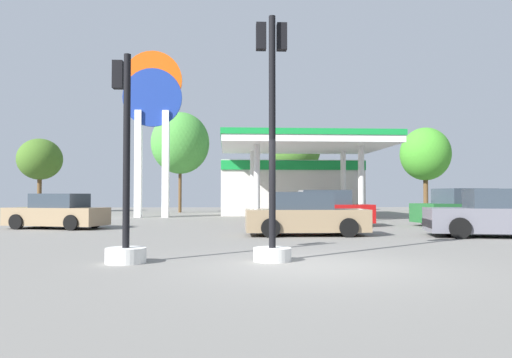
{
  "coord_description": "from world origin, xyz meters",
  "views": [
    {
      "loc": [
        -1.57,
        -9.41,
        1.36
      ],
      "look_at": [
        -0.34,
        11.09,
        2.02
      ],
      "focal_mm": 34.63,
      "sensor_mm": 36.0,
      "label": 1
    }
  ],
  "objects_px": {
    "car_2": "(305,216)",
    "tree_3": "(425,154)",
    "car_0": "(57,213)",
    "tree_1": "(180,143)",
    "car_4": "(497,215)",
    "car_3": "(467,209)",
    "car_1": "(321,210)",
    "tree_0": "(40,159)",
    "traffic_signal_2": "(272,173)",
    "traffic_signal_0": "(125,209)",
    "tree_2": "(295,152)",
    "station_pole_sign": "(152,114)"
  },
  "relations": [
    {
      "from": "traffic_signal_0",
      "to": "tree_2",
      "type": "xyz_separation_m",
      "value": [
        7.75,
        30.74,
        3.86
      ]
    },
    {
      "from": "car_4",
      "to": "tree_1",
      "type": "distance_m",
      "value": 26.62
    },
    {
      "from": "station_pole_sign",
      "to": "tree_3",
      "type": "bearing_deg",
      "value": 23.14
    },
    {
      "from": "station_pole_sign",
      "to": "car_1",
      "type": "xyz_separation_m",
      "value": [
        8.67,
        -8.85,
        -5.6
      ]
    },
    {
      "from": "car_3",
      "to": "tree_3",
      "type": "relative_size",
      "value": 0.71
    },
    {
      "from": "car_4",
      "to": "tree_1",
      "type": "xyz_separation_m",
      "value": [
        -12.36,
        23.1,
        4.69
      ]
    },
    {
      "from": "car_1",
      "to": "tree_0",
      "type": "relative_size",
      "value": 0.76
    },
    {
      "from": "car_4",
      "to": "station_pole_sign",
      "type": "bearing_deg",
      "value": 131.99
    },
    {
      "from": "car_0",
      "to": "tree_1",
      "type": "height_order",
      "value": "tree_1"
    },
    {
      "from": "car_2",
      "to": "traffic_signal_0",
      "type": "bearing_deg",
      "value": -125.96
    },
    {
      "from": "car_3",
      "to": "car_0",
      "type": "bearing_deg",
      "value": -177.85
    },
    {
      "from": "tree_0",
      "to": "car_2",
      "type": "bearing_deg",
      "value": -53.17
    },
    {
      "from": "car_2",
      "to": "car_3",
      "type": "height_order",
      "value": "car_3"
    },
    {
      "from": "station_pole_sign",
      "to": "traffic_signal_2",
      "type": "xyz_separation_m",
      "value": [
        5.47,
        -20.06,
        -4.5
      ]
    },
    {
      "from": "traffic_signal_0",
      "to": "tree_0",
      "type": "height_order",
      "value": "tree_0"
    },
    {
      "from": "car_1",
      "to": "car_2",
      "type": "bearing_deg",
      "value": -107.01
    },
    {
      "from": "car_2",
      "to": "tree_2",
      "type": "bearing_deg",
      "value": 82.81
    },
    {
      "from": "car_0",
      "to": "traffic_signal_0",
      "type": "relative_size",
      "value": 1.01
    },
    {
      "from": "tree_2",
      "to": "tree_0",
      "type": "bearing_deg",
      "value": -176.58
    },
    {
      "from": "traffic_signal_2",
      "to": "tree_1",
      "type": "relative_size",
      "value": 0.65
    },
    {
      "from": "car_1",
      "to": "tree_0",
      "type": "height_order",
      "value": "tree_0"
    },
    {
      "from": "tree_2",
      "to": "car_1",
      "type": "bearing_deg",
      "value": -94.62
    },
    {
      "from": "traffic_signal_0",
      "to": "traffic_signal_2",
      "type": "height_order",
      "value": "traffic_signal_2"
    },
    {
      "from": "car_0",
      "to": "tree_0",
      "type": "distance_m",
      "value": 21.0
    },
    {
      "from": "station_pole_sign",
      "to": "car_2",
      "type": "distance_m",
      "value": 16.5
    },
    {
      "from": "car_2",
      "to": "tree_3",
      "type": "height_order",
      "value": "tree_3"
    },
    {
      "from": "car_1",
      "to": "tree_3",
      "type": "distance_m",
      "value": 21.73
    },
    {
      "from": "car_3",
      "to": "tree_3",
      "type": "xyz_separation_m",
      "value": [
        5.61,
        18.03,
        3.93
      ]
    },
    {
      "from": "traffic_signal_2",
      "to": "car_2",
      "type": "bearing_deg",
      "value": 74.9
    },
    {
      "from": "station_pole_sign",
      "to": "tree_2",
      "type": "xyz_separation_m",
      "value": [
        10.24,
        10.55,
        -1.37
      ]
    },
    {
      "from": "tree_0",
      "to": "tree_2",
      "type": "relative_size",
      "value": 0.87
    },
    {
      "from": "station_pole_sign",
      "to": "car_4",
      "type": "height_order",
      "value": "station_pole_sign"
    },
    {
      "from": "car_0",
      "to": "car_3",
      "type": "bearing_deg",
      "value": 2.15
    },
    {
      "from": "car_4",
      "to": "traffic_signal_2",
      "type": "bearing_deg",
      "value": -145.85
    },
    {
      "from": "car_0",
      "to": "car_4",
      "type": "bearing_deg",
      "value": -17.5
    },
    {
      "from": "car_4",
      "to": "tree_1",
      "type": "height_order",
      "value": "tree_1"
    },
    {
      "from": "car_2",
      "to": "car_4",
      "type": "height_order",
      "value": "car_4"
    },
    {
      "from": "car_1",
      "to": "traffic_signal_0",
      "type": "distance_m",
      "value": 12.93
    },
    {
      "from": "tree_0",
      "to": "tree_1",
      "type": "xyz_separation_m",
      "value": [
        11.03,
        -0.99,
        1.25
      ]
    },
    {
      "from": "car_3",
      "to": "tree_3",
      "type": "height_order",
      "value": "tree_3"
    },
    {
      "from": "car_0",
      "to": "tree_3",
      "type": "xyz_separation_m",
      "value": [
        22.97,
        18.68,
        4.03
      ]
    },
    {
      "from": "car_3",
      "to": "car_4",
      "type": "bearing_deg",
      "value": -107.67
    },
    {
      "from": "car_0",
      "to": "car_4",
      "type": "xyz_separation_m",
      "value": [
        15.59,
        -4.92,
        0.07
      ]
    },
    {
      "from": "car_4",
      "to": "tree_3",
      "type": "height_order",
      "value": "tree_3"
    },
    {
      "from": "car_3",
      "to": "tree_1",
      "type": "distance_m",
      "value": 23.0
    },
    {
      "from": "car_3",
      "to": "traffic_signal_0",
      "type": "xyz_separation_m",
      "value": [
        -12.57,
        -11.0,
        0.34
      ]
    },
    {
      "from": "car_0",
      "to": "tree_2",
      "type": "xyz_separation_m",
      "value": [
        12.54,
        20.39,
        4.3
      ]
    },
    {
      "from": "traffic_signal_2",
      "to": "tree_3",
      "type": "height_order",
      "value": "tree_3"
    },
    {
      "from": "tree_0",
      "to": "tree_3",
      "type": "bearing_deg",
      "value": -0.92
    },
    {
      "from": "car_4",
      "to": "car_1",
      "type": "bearing_deg",
      "value": 127.97
    }
  ]
}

